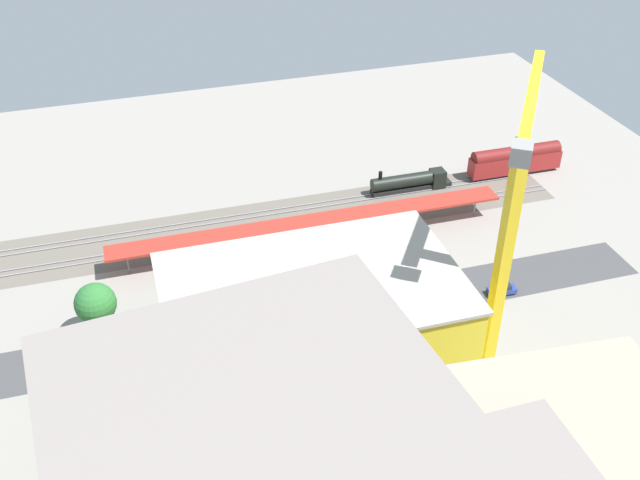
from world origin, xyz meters
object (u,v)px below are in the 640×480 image
Objects in this scene: parked_car_0 at (502,290)px; street_tree_4 at (95,303)px; parked_car_1 at (452,298)px; construction_building at (313,349)px; parked_car_6 at (204,350)px; street_tree_0 at (300,272)px; parked_car_5 at (260,338)px; platform_canopy_near at (311,222)px; street_tree_1 at (190,288)px; street_tree_5 at (307,268)px; passenger_coach at (515,160)px; box_truck_0 at (300,319)px; parked_car_2 at (412,310)px; street_tree_2 at (260,277)px; tower_crane at (507,238)px; parked_car_4 at (312,329)px; locomotive at (412,182)px; parked_car_3 at (360,316)px; street_tree_3 at (372,254)px; traffic_light at (371,263)px.

street_tree_4 reaches higher than parked_car_0.
parked_car_1 is 0.15× the size of construction_building.
street_tree_4 is (12.99, -8.28, 4.90)m from parked_car_6.
street_tree_0 is at bearing -15.27° from parked_car_0.
construction_building is (-3.54, 13.63, 8.93)m from parked_car_5.
platform_canopy_near is 13.72× the size of parked_car_1.
street_tree_1 is 17.67m from street_tree_5.
passenger_coach is 2.16× the size of street_tree_4.
box_truck_0 is at bearing 31.15° from passenger_coach.
parked_car_0 is 14.82m from parked_car_2.
box_truck_0 is 8.87m from street_tree_2.
construction_building is at bearing 75.43° from street_tree_5.
tower_crane is 5.69× the size of street_tree_5.
parked_car_1 is at bearing -178.39° from parked_car_4.
street_tree_4 is (50.19, -7.85, 4.91)m from parked_car_1.
box_truck_0 is 28.15m from street_tree_4.
street_tree_2 is 7.21m from street_tree_5.
box_truck_0 is at bearing 45.69° from locomotive.
parked_car_3 is 29.49m from tower_crane.
street_tree_2 is at bearing -34.17° from parked_car_3.
parked_car_4 is 10.34m from street_tree_5.
street_tree_3 is at bearing -179.67° from street_tree_2.
parked_car_6 is 0.56× the size of street_tree_2.
parked_car_5 is 0.65× the size of street_tree_0.
street_tree_5 is (-17.54, -1.60, -1.50)m from street_tree_1.
passenger_coach is at bearing -131.56° from parked_car_1.
parked_car_0 is 1.07× the size of parked_car_3.
locomotive is 2.31× the size of traffic_light.
street_tree_4 reaches higher than traffic_light.
box_truck_0 is at bearing 117.03° from street_tree_2.
traffic_light is at bearing 179.72° from street_tree_1.
street_tree_2 is at bearing 48.12° from platform_canopy_near.
street_tree_5 is at bearing 25.73° from passenger_coach.
parked_car_5 is at bearing 23.91° from street_tree_3.
street_tree_4 reaches higher than parked_car_2.
street_tree_0 is (17.79, -23.87, -17.87)m from tower_crane.
construction_building is (18.89, 13.01, 8.93)m from parked_car_2.
parked_car_2 is at bearing -77.91° from tower_crane.
street_tree_4 is at bearing 21.12° from platform_canopy_near.
traffic_light is (0.72, 1.35, -0.45)m from street_tree_3.
street_tree_4 is (46.68, -24.26, -17.05)m from tower_crane.
parked_car_2 is 0.61× the size of street_tree_0.
parked_car_4 is 18.02m from street_tree_1.
platform_canopy_near reaches higher than parked_car_4.
parked_car_4 reaches higher than parked_car_0.
street_tree_1 is (30.52, -8.11, 5.09)m from parked_car_2.
locomotive is 0.84× the size of passenger_coach.
parked_car_2 reaches higher than parked_car_6.
passenger_coach is at bearing -136.95° from parked_car_2.
passenger_coach is 1.98× the size of box_truck_0.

